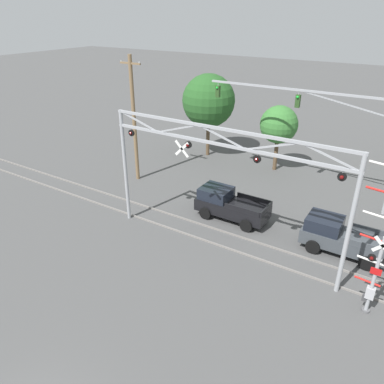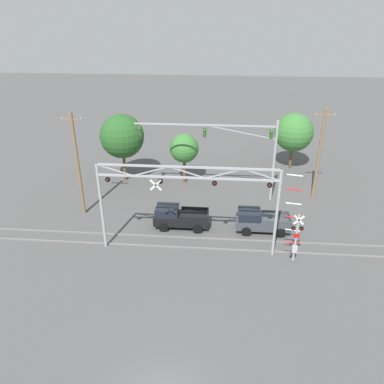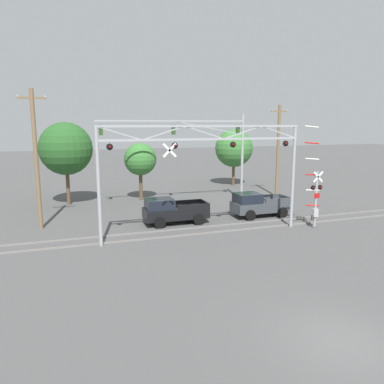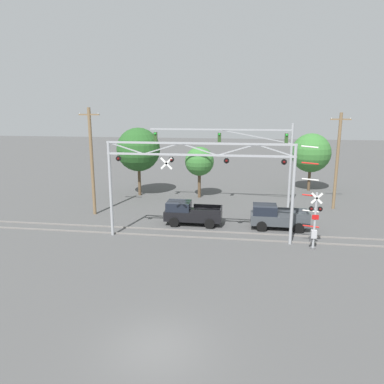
% 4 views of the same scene
% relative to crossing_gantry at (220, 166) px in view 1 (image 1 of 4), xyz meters
% --- Properties ---
extents(rail_track_near, '(80.00, 0.08, 0.10)m').
position_rel_crossing_gantry_xyz_m(rail_track_near, '(0.02, 0.28, -4.98)').
color(rail_track_near, gray).
rests_on(rail_track_near, ground_plane).
extents(rail_track_far, '(80.00, 0.08, 0.10)m').
position_rel_crossing_gantry_xyz_m(rail_track_far, '(0.02, 1.72, -4.98)').
color(rail_track_far, gray).
rests_on(rail_track_far, ground_plane).
extents(crossing_gantry, '(13.20, 0.27, 7.03)m').
position_rel_crossing_gantry_xyz_m(crossing_gantry, '(0.00, 0.00, 0.00)').
color(crossing_gantry, '#9EA0A5').
rests_on(crossing_gantry, ground_plane).
extents(crossing_signal_mast, '(1.64, 0.35, 7.00)m').
position_rel_crossing_gantry_xyz_m(crossing_signal_mast, '(7.86, -0.71, -2.82)').
color(crossing_signal_mast, '#9EA0A5').
rests_on(crossing_signal_mast, ground_plane).
extents(traffic_signal_span, '(13.27, 0.39, 7.94)m').
position_rel_crossing_gantry_xyz_m(traffic_signal_span, '(3.97, 9.38, 0.55)').
color(traffic_signal_span, '#9EA0A5').
rests_on(traffic_signal_span, ground_plane).
extents(pickup_truck_lead, '(4.61, 2.11, 1.88)m').
position_rel_crossing_gantry_xyz_m(pickup_truck_lead, '(-1.11, 3.48, -4.09)').
color(pickup_truck_lead, black).
rests_on(pickup_truck_lead, ground_plane).
extents(pickup_truck_following, '(4.47, 2.11, 1.88)m').
position_rel_crossing_gantry_xyz_m(pickup_truck_following, '(5.76, 3.39, -4.09)').
color(pickup_truck_following, '#3D4247').
rests_on(pickup_truck_following, ground_plane).
extents(utility_pole_left, '(1.80, 0.28, 9.36)m').
position_rel_crossing_gantry_xyz_m(utility_pole_left, '(-10.02, 5.14, -0.21)').
color(utility_pole_left, brown).
rests_on(utility_pole_left, ground_plane).
extents(background_tree_far_left_verge, '(3.02, 3.02, 5.37)m').
position_rel_crossing_gantry_xyz_m(background_tree_far_left_verge, '(-1.55, 12.75, -1.20)').
color(background_tree_far_left_verge, brown).
rests_on(background_tree_far_left_verge, ground_plane).
extents(background_tree_far_right_verge, '(4.60, 4.60, 7.27)m').
position_rel_crossing_gantry_xyz_m(background_tree_far_right_verge, '(-8.07, 12.79, -0.07)').
color(background_tree_far_right_verge, brown).
rests_on(background_tree_far_right_verge, ground_plane).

